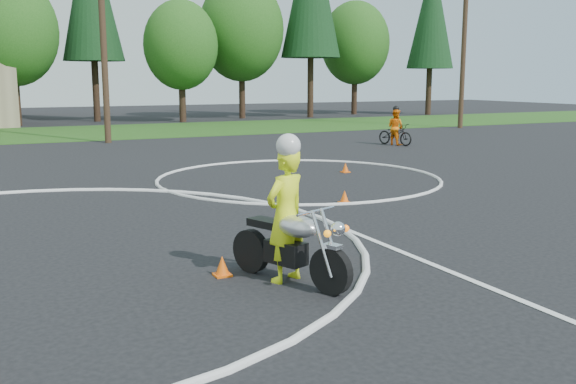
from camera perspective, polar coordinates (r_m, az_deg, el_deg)
name	(u,v)px	position (r m, az deg, el deg)	size (l,w,h in m)	color
ground	(8,313)	(8.72, -23.63, -9.79)	(120.00, 120.00, 0.00)	black
course_markings	(117,224)	(13.11, -14.93, -2.73)	(19.05, 19.05, 0.12)	silver
primary_motorcycle	(291,245)	(8.94, 0.29, -4.75)	(1.01, 2.04, 1.13)	black
rider_primary_grp	(286,211)	(8.95, -0.19, -1.70)	(0.81, 0.68, 2.10)	#E9FF1A
rider_second_grp	(395,131)	(28.05, 9.52, 5.35)	(1.08, 1.86, 1.69)	black
traffic_cones	(174,237)	(11.25, -10.12, -3.98)	(18.06, 10.48, 0.30)	#FC5F0D
treeline	(213,22)	(45.53, -6.67, 14.77)	(38.20, 8.10, 14.52)	#382619
utility_poles	(102,23)	(29.78, -16.17, 14.23)	(41.60, 1.12, 10.00)	#473321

